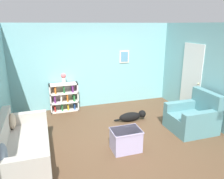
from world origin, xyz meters
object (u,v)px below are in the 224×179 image
object	(u,v)px
vase	(64,78)
bookshelf	(64,97)
coffee_table	(126,139)
dog	(132,116)
recliner_chair	(193,117)
couch	(22,150)

from	to	relation	value
vase	bookshelf	bearing A→B (deg)	140.57
bookshelf	coffee_table	world-z (taller)	bookshelf
coffee_table	dog	bearing A→B (deg)	61.62
recliner_chair	dog	size ratio (longest dim) A/B	1.10
coffee_table	dog	world-z (taller)	coffee_table
bookshelf	dog	bearing A→B (deg)	-38.69
recliner_chair	vase	size ratio (longest dim) A/B	3.25
coffee_table	vase	distance (m)	2.91
recliner_chair	dog	distance (m)	1.58
couch	coffee_table	xyz separation A→B (m)	(2.04, -0.12, -0.08)
couch	dog	distance (m)	2.99
couch	recliner_chair	bearing A→B (deg)	3.25
recliner_chair	vase	xyz separation A→B (m)	(-2.90, 2.28, 0.71)
bookshelf	recliner_chair	xyz separation A→B (m)	(2.92, -2.30, -0.09)
bookshelf	coffee_table	size ratio (longest dim) A/B	1.41
bookshelf	recliner_chair	bearing A→B (deg)	-38.23
bookshelf	vase	size ratio (longest dim) A/B	2.75
recliner_chair	vase	world-z (taller)	vase
couch	bookshelf	distance (m)	2.74
recliner_chair	vase	distance (m)	3.76
couch	recliner_chair	xyz separation A→B (m)	(3.97, 0.23, 0.01)
couch	vase	bearing A→B (deg)	66.81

